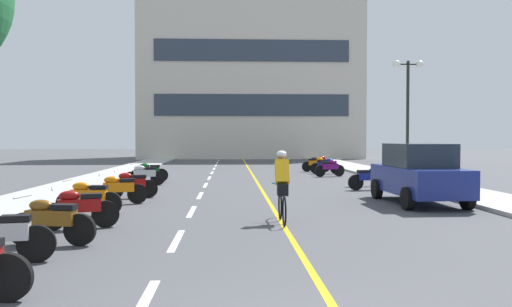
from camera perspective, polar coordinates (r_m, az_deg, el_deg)
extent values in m
plane|color=#47474C|center=(25.32, -0.64, -2.82)|extent=(140.00, 140.00, 0.00)
cube|color=#A8A8A3|center=(28.97, -15.26, -2.20)|extent=(2.40, 72.00, 0.12)
cube|color=#A8A8A3|center=(29.44, 13.29, -2.12)|extent=(2.40, 72.00, 0.12)
cube|color=silver|center=(6.62, -12.21, -15.80)|extent=(0.14, 2.20, 0.01)
cube|color=silver|center=(10.47, -8.59, -9.26)|extent=(0.14, 2.20, 0.01)
cube|color=silver|center=(14.40, -6.98, -6.25)|extent=(0.14, 2.20, 0.01)
cube|color=silver|center=(18.36, -6.07, -4.54)|extent=(0.14, 2.20, 0.01)
cube|color=silver|center=(22.34, -5.49, -3.43)|extent=(0.14, 2.20, 0.01)
cube|color=silver|center=(26.32, -5.08, -2.65)|extent=(0.14, 2.20, 0.01)
cube|color=silver|center=(30.31, -4.78, -2.08)|extent=(0.14, 2.20, 0.01)
cube|color=silver|center=(34.30, -4.55, -1.65)|extent=(0.14, 2.20, 0.01)
cube|color=silver|center=(38.29, -4.37, -1.30)|extent=(0.14, 2.20, 0.01)
cube|color=silver|center=(42.29, -4.22, -1.02)|extent=(0.14, 2.20, 0.01)
cube|color=silver|center=(46.28, -4.10, -0.79)|extent=(0.14, 2.20, 0.01)
cube|color=silver|center=(50.28, -4.00, -0.59)|extent=(0.14, 2.20, 0.01)
cube|color=gold|center=(28.32, -0.36, -2.34)|extent=(0.12, 66.00, 0.01)
cube|color=beige|center=(53.90, -0.61, 8.58)|extent=(21.65, 8.48, 16.93)
cube|color=#2D3847|center=(49.32, -0.42, 5.27)|extent=(18.19, 0.10, 2.03)
cube|color=#2D3847|center=(49.89, -0.42, 11.10)|extent=(18.19, 0.10, 2.03)
cylinder|color=black|center=(25.55, 16.09, 3.54)|extent=(0.14, 0.14, 5.45)
cylinder|color=black|center=(25.77, 16.14, 9.27)|extent=(1.10, 0.08, 0.08)
sphere|color=white|center=(25.60, 14.96, 9.33)|extent=(0.36, 0.36, 0.36)
sphere|color=white|center=(25.95, 17.30, 9.21)|extent=(0.36, 0.36, 0.36)
cylinder|color=black|center=(17.77, 12.94, -3.75)|extent=(0.24, 0.65, 0.64)
cylinder|color=black|center=(18.35, 18.02, -3.62)|extent=(0.24, 0.65, 0.64)
cylinder|color=black|center=(15.14, 16.11, -4.71)|extent=(0.24, 0.65, 0.64)
cylinder|color=black|center=(15.81, 21.91, -4.50)|extent=(0.24, 0.65, 0.64)
cube|color=navy|center=(16.70, 17.17, -2.75)|extent=(1.82, 4.25, 0.80)
cube|color=#1E2833|center=(16.66, 17.19, -0.18)|extent=(1.62, 2.24, 0.70)
cylinder|color=black|center=(7.19, -25.28, -12.05)|extent=(0.60, 0.11, 0.60)
cylinder|color=black|center=(9.21, -22.65, -9.00)|extent=(0.61, 0.20, 0.60)
cube|color=black|center=(9.20, -24.54, -6.39)|extent=(0.48, 0.31, 0.10)
cylinder|color=black|center=(10.79, -23.90, -7.46)|extent=(0.61, 0.19, 0.60)
cylinder|color=black|center=(10.29, -18.52, -7.84)|extent=(0.61, 0.19, 0.60)
cube|color=brown|center=(10.50, -21.29, -6.47)|extent=(0.93, 0.41, 0.28)
ellipsoid|color=brown|center=(10.56, -22.27, -5.23)|extent=(0.47, 0.30, 0.22)
cube|color=black|center=(10.36, -20.06, -5.45)|extent=(0.47, 0.30, 0.10)
cylinder|color=silver|center=(10.71, -23.93, -4.29)|extent=(0.12, 0.60, 0.03)
cylinder|color=black|center=(12.16, -21.18, -6.41)|extent=(0.60, 0.28, 0.60)
cylinder|color=black|center=(12.21, -15.98, -6.33)|extent=(0.60, 0.28, 0.60)
cube|color=maroon|center=(12.15, -18.59, -5.35)|extent=(0.94, 0.55, 0.28)
ellipsoid|color=maroon|center=(12.11, -19.54, -4.33)|extent=(0.49, 0.37, 0.22)
cube|color=black|center=(12.14, -17.41, -4.39)|extent=(0.49, 0.37, 0.10)
cylinder|color=silver|center=(12.09, -21.21, -3.59)|extent=(0.22, 0.58, 0.03)
cylinder|color=black|center=(14.48, -19.72, -5.11)|extent=(0.60, 0.13, 0.60)
cylinder|color=black|center=(14.14, -15.50, -5.23)|extent=(0.60, 0.13, 0.60)
cube|color=orange|center=(14.28, -17.64, -4.30)|extent=(0.91, 0.32, 0.28)
ellipsoid|color=orange|center=(14.32, -18.41, -3.41)|extent=(0.45, 0.26, 0.22)
cube|color=black|center=(14.18, -16.68, -3.52)|extent=(0.45, 0.26, 0.10)
cylinder|color=silver|center=(14.42, -19.74, -2.75)|extent=(0.06, 0.60, 0.03)
cylinder|color=black|center=(16.30, -16.59, -4.33)|extent=(0.61, 0.25, 0.60)
cylinder|color=black|center=(16.36, -12.72, -4.28)|extent=(0.61, 0.25, 0.60)
cube|color=orange|center=(16.30, -14.66, -3.54)|extent=(0.94, 0.50, 0.28)
ellipsoid|color=orange|center=(16.27, -15.37, -2.78)|extent=(0.49, 0.34, 0.22)
cube|color=black|center=(16.30, -13.78, -2.83)|extent=(0.49, 0.34, 0.10)
cylinder|color=silver|center=(16.25, -16.61, -2.23)|extent=(0.18, 0.59, 0.03)
cylinder|color=black|center=(17.87, -15.07, -3.80)|extent=(0.61, 0.22, 0.60)
cylinder|color=black|center=(17.90, -11.54, -3.76)|extent=(0.61, 0.22, 0.60)
cube|color=maroon|center=(17.86, -13.31, -3.08)|extent=(0.94, 0.46, 0.28)
ellipsoid|color=maroon|center=(17.84, -13.95, -2.38)|extent=(0.48, 0.33, 0.22)
cube|color=black|center=(17.85, -12.51, -2.43)|extent=(0.48, 0.33, 0.10)
cylinder|color=silver|center=(17.83, -15.08, -1.88)|extent=(0.16, 0.59, 0.03)
cylinder|color=black|center=(20.87, 13.52, -3.01)|extent=(0.61, 0.20, 0.60)
cylinder|color=black|center=(20.40, 10.75, -3.10)|extent=(0.61, 0.20, 0.60)
cube|color=navy|center=(20.61, 12.15, -2.44)|extent=(0.94, 0.43, 0.28)
ellipsoid|color=navy|center=(20.68, 12.66, -1.82)|extent=(0.48, 0.31, 0.22)
cube|color=black|center=(20.49, 11.52, -1.90)|extent=(0.48, 0.31, 0.10)
cylinder|color=silver|center=(20.83, 13.53, -1.36)|extent=(0.14, 0.60, 0.03)
cylinder|color=black|center=(22.46, -13.37, -2.68)|extent=(0.60, 0.26, 0.60)
cylinder|color=black|center=(22.58, -10.59, -2.64)|extent=(0.60, 0.26, 0.60)
cube|color=#B2B2B7|center=(22.50, -11.98, -2.10)|extent=(0.94, 0.51, 0.28)
ellipsoid|color=#B2B2B7|center=(22.46, -12.49, -1.55)|extent=(0.49, 0.35, 0.22)
cube|color=black|center=(22.52, -11.35, -1.58)|extent=(0.49, 0.35, 0.10)
cylinder|color=silver|center=(22.42, -13.38, -1.15)|extent=(0.19, 0.59, 0.03)
cylinder|color=black|center=(24.32, -12.78, -2.34)|extent=(0.61, 0.21, 0.60)
cylinder|color=black|center=(24.36, -10.19, -2.32)|extent=(0.61, 0.21, 0.60)
cube|color=#0C4C19|center=(24.32, -11.48, -1.82)|extent=(0.94, 0.44, 0.28)
ellipsoid|color=#0C4C19|center=(24.30, -11.96, -1.30)|extent=(0.48, 0.32, 0.22)
cube|color=black|center=(24.32, -10.90, -1.34)|extent=(0.48, 0.32, 0.10)
cylinder|color=silver|center=(24.29, -12.79, -0.93)|extent=(0.14, 0.60, 0.03)
cylinder|color=black|center=(27.70, 8.98, -1.84)|extent=(0.60, 0.27, 0.60)
cylinder|color=black|center=(27.19, 6.94, -1.89)|extent=(0.60, 0.27, 0.60)
cube|color=#590C59|center=(27.43, 7.97, -1.41)|extent=(0.94, 0.53, 0.28)
ellipsoid|color=#590C59|center=(27.51, 8.34, -0.94)|extent=(0.49, 0.36, 0.22)
cube|color=black|center=(27.30, 7.50, -1.00)|extent=(0.49, 0.36, 0.10)
cylinder|color=silver|center=(27.67, 8.98, -0.60)|extent=(0.20, 0.58, 0.03)
cylinder|color=black|center=(29.55, 8.59, -1.62)|extent=(0.61, 0.17, 0.60)
cylinder|color=black|center=(29.49, 6.46, -1.61)|extent=(0.61, 0.17, 0.60)
cube|color=navy|center=(29.51, 7.53, -1.19)|extent=(0.93, 0.39, 0.28)
ellipsoid|color=navy|center=(29.51, 7.92, -0.76)|extent=(0.47, 0.29, 0.22)
cube|color=black|center=(29.48, 7.04, -0.80)|extent=(0.47, 0.29, 0.10)
cylinder|color=silver|center=(29.53, 8.60, -0.45)|extent=(0.10, 0.60, 0.03)
cylinder|color=black|center=(31.41, 7.53, -1.42)|extent=(0.61, 0.15, 0.60)
cylinder|color=black|center=(31.32, 5.53, -1.42)|extent=(0.61, 0.15, 0.60)
cube|color=orange|center=(31.34, 6.53, -1.02)|extent=(0.92, 0.35, 0.28)
ellipsoid|color=orange|center=(31.35, 6.90, -0.62)|extent=(0.46, 0.27, 0.22)
cube|color=black|center=(31.32, 6.08, -0.65)|extent=(0.46, 0.27, 0.10)
cylinder|color=silver|center=(31.38, 7.54, -0.32)|extent=(0.08, 0.60, 0.03)
cylinder|color=black|center=(33.53, 7.72, -1.22)|extent=(0.61, 0.21, 0.60)
cylinder|color=black|center=(33.14, 5.95, -1.25)|extent=(0.61, 0.21, 0.60)
cube|color=maroon|center=(33.32, 6.84, -0.86)|extent=(0.94, 0.45, 0.28)
ellipsoid|color=maroon|center=(33.38, 7.16, -0.48)|extent=(0.48, 0.32, 0.22)
cube|color=black|center=(33.22, 6.44, -0.52)|extent=(0.48, 0.32, 0.10)
cylinder|color=silver|center=(33.50, 7.72, -0.20)|extent=(0.14, 0.59, 0.03)
torus|color=black|center=(12.99, 2.63, -5.61)|extent=(0.04, 0.72, 0.72)
torus|color=black|center=(11.96, 3.07, -6.24)|extent=(0.04, 0.72, 0.72)
cylinder|color=blue|center=(12.42, 2.85, -4.55)|extent=(0.05, 0.95, 0.04)
cube|color=black|center=(12.24, 2.92, -3.61)|extent=(0.10, 0.20, 0.06)
cylinder|color=blue|center=(12.84, 2.67, -3.23)|extent=(0.42, 0.03, 0.03)
cube|color=black|center=(12.30, 2.90, -3.91)|extent=(0.24, 0.36, 0.28)
cube|color=yellow|center=(12.42, 2.84, -2.00)|extent=(0.32, 0.46, 0.61)
sphere|color=#8C6647|center=(12.53, 2.78, -0.37)|extent=(0.20, 0.20, 0.20)
ellipsoid|color=white|center=(12.53, 2.78, -0.05)|extent=(0.24, 0.26, 0.16)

